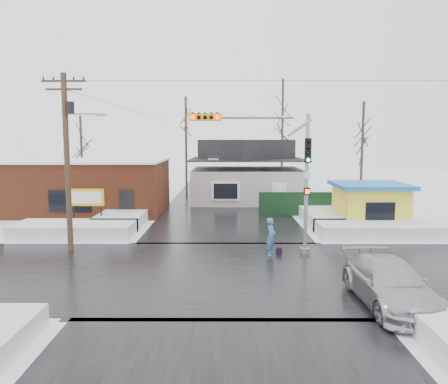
{
  "coord_description": "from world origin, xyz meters",
  "views": [
    {
      "loc": [
        -0.01,
        -18.48,
        5.75
      ],
      "look_at": [
        -0.09,
        4.17,
        3.0
      ],
      "focal_mm": 35.0,
      "sensor_mm": 36.0,
      "label": 1
    }
  ],
  "objects_px": {
    "car": "(389,284)",
    "utility_pole": "(68,152)",
    "traffic_signal": "(275,164)",
    "marquee_sign": "(87,199)",
    "pedestrian": "(271,237)",
    "kiosk": "(369,205)"
  },
  "relations": [
    {
      "from": "pedestrian",
      "to": "car",
      "type": "distance_m",
      "value": 7.39
    },
    {
      "from": "traffic_signal",
      "to": "kiosk",
      "type": "distance_m",
      "value": 10.43
    },
    {
      "from": "utility_pole",
      "to": "marquee_sign",
      "type": "distance_m",
      "value": 6.87
    },
    {
      "from": "utility_pole",
      "to": "kiosk",
      "type": "height_order",
      "value": "utility_pole"
    },
    {
      "from": "marquee_sign",
      "to": "car",
      "type": "relative_size",
      "value": 0.48
    },
    {
      "from": "marquee_sign",
      "to": "car",
      "type": "bearing_deg",
      "value": -42.19
    },
    {
      "from": "kiosk",
      "to": "utility_pole",
      "type": "bearing_deg",
      "value": -159.56
    },
    {
      "from": "marquee_sign",
      "to": "car",
      "type": "distance_m",
      "value": 19.85
    },
    {
      "from": "traffic_signal",
      "to": "car",
      "type": "bearing_deg",
      "value": -64.4
    },
    {
      "from": "traffic_signal",
      "to": "utility_pole",
      "type": "distance_m",
      "value": 10.39
    },
    {
      "from": "kiosk",
      "to": "car",
      "type": "distance_m",
      "value": 14.34
    },
    {
      "from": "marquee_sign",
      "to": "kiosk",
      "type": "height_order",
      "value": "kiosk"
    },
    {
      "from": "utility_pole",
      "to": "car",
      "type": "relative_size",
      "value": 1.7
    },
    {
      "from": "utility_pole",
      "to": "marquee_sign",
      "type": "xyz_separation_m",
      "value": [
        -1.07,
        5.99,
        -3.19
      ]
    },
    {
      "from": "traffic_signal",
      "to": "marquee_sign",
      "type": "distance_m",
      "value": 13.42
    },
    {
      "from": "marquee_sign",
      "to": "pedestrian",
      "type": "height_order",
      "value": "marquee_sign"
    },
    {
      "from": "marquee_sign",
      "to": "kiosk",
      "type": "bearing_deg",
      "value": 1.55
    },
    {
      "from": "pedestrian",
      "to": "car",
      "type": "bearing_deg",
      "value": -131.61
    },
    {
      "from": "car",
      "to": "utility_pole",
      "type": "bearing_deg",
      "value": 149.74
    },
    {
      "from": "marquee_sign",
      "to": "kiosk",
      "type": "relative_size",
      "value": 0.55
    },
    {
      "from": "marquee_sign",
      "to": "car",
      "type": "height_order",
      "value": "marquee_sign"
    },
    {
      "from": "traffic_signal",
      "to": "marquee_sign",
      "type": "bearing_deg",
      "value": 150.28
    }
  ]
}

